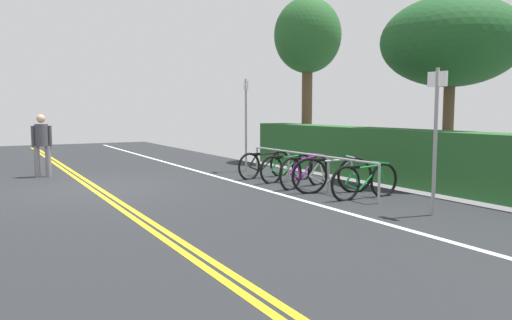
# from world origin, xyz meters

# --- Properties ---
(ground_plane) EXTENTS (29.95, 11.18, 0.05)m
(ground_plane) POSITION_xyz_m (0.00, 0.00, -0.03)
(ground_plane) COLOR #232628
(centre_line_yellow_inner) EXTENTS (26.96, 0.10, 0.00)m
(centre_line_yellow_inner) POSITION_xyz_m (0.00, -0.08, 0.00)
(centre_line_yellow_inner) COLOR gold
(centre_line_yellow_inner) RESTS_ON ground_plane
(centre_line_yellow_outer) EXTENTS (26.96, 0.10, 0.00)m
(centre_line_yellow_outer) POSITION_xyz_m (0.00, 0.08, 0.00)
(centre_line_yellow_outer) COLOR gold
(centre_line_yellow_outer) RESTS_ON ground_plane
(bike_lane_stripe_white) EXTENTS (26.96, 0.12, 0.00)m
(bike_lane_stripe_white) POSITION_xyz_m (0.00, 3.14, 0.00)
(bike_lane_stripe_white) COLOR white
(bike_lane_stripe_white) RESTS_ON ground_plane
(bike_rack) EXTENTS (4.62, 0.05, 0.75)m
(bike_rack) POSITION_xyz_m (2.18, 4.18, 0.57)
(bike_rack) COLOR #9EA0A5
(bike_rack) RESTS_ON ground_plane
(bicycle_0) EXTENTS (0.50, 1.71, 0.71)m
(bicycle_0) POSITION_xyz_m (0.41, 4.13, 0.33)
(bicycle_0) COLOR black
(bicycle_0) RESTS_ON ground_plane
(bicycle_1) EXTENTS (0.46, 1.64, 0.69)m
(bicycle_1) POSITION_xyz_m (1.26, 4.24, 0.32)
(bicycle_1) COLOR black
(bicycle_1) RESTS_ON ground_plane
(bicycle_2) EXTENTS (0.62, 1.64, 0.75)m
(bicycle_2) POSITION_xyz_m (2.21, 4.09, 0.35)
(bicycle_2) COLOR black
(bicycle_2) RESTS_ON ground_plane
(bicycle_3) EXTENTS (0.66, 1.66, 0.78)m
(bicycle_3) POSITION_xyz_m (3.09, 4.18, 0.37)
(bicycle_3) COLOR black
(bicycle_3) RESTS_ON ground_plane
(bicycle_4) EXTENTS (0.46, 1.66, 0.72)m
(bicycle_4) POSITION_xyz_m (3.93, 4.32, 0.34)
(bicycle_4) COLOR black
(bicycle_4) RESTS_ON ground_plane
(pedestrian) EXTENTS (0.32, 0.48, 1.59)m
(pedestrian) POSITION_xyz_m (-2.45, -0.76, 0.91)
(pedestrian) COLOR slate
(pedestrian) RESTS_ON ground_plane
(sign_post_near) EXTENTS (0.36, 0.10, 2.54)m
(sign_post_near) POSITION_xyz_m (-0.95, 4.30, 1.51)
(sign_post_near) COLOR gray
(sign_post_near) RESTS_ON ground_plane
(sign_post_far) EXTENTS (0.36, 0.06, 2.38)m
(sign_post_far) POSITION_xyz_m (5.65, 4.25, 1.42)
(sign_post_far) COLOR gray
(sign_post_far) RESTS_ON ground_plane
(hedge_backdrop) EXTENTS (13.57, 0.90, 1.26)m
(hedge_backdrop) POSITION_xyz_m (3.68, 6.42, 0.63)
(hedge_backdrop) COLOR #235626
(hedge_backdrop) RESTS_ON ground_plane
(tree_near_left) EXTENTS (2.19, 2.19, 5.35)m
(tree_near_left) POSITION_xyz_m (-2.49, 7.40, 4.05)
(tree_near_left) COLOR brown
(tree_near_left) RESTS_ON ground_plane
(tree_mid) EXTENTS (3.29, 3.29, 4.38)m
(tree_mid) POSITION_xyz_m (2.97, 7.72, 3.30)
(tree_mid) COLOR brown
(tree_mid) RESTS_ON ground_plane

